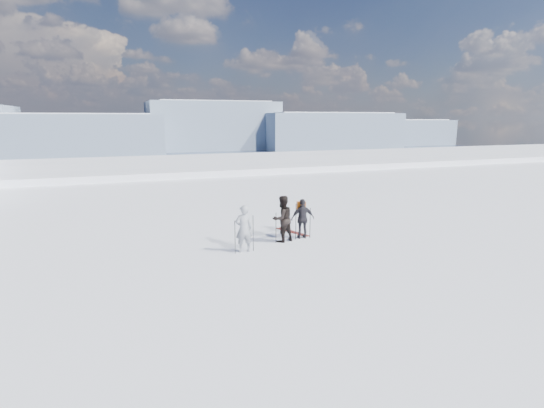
{
  "coord_description": "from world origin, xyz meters",
  "views": [
    {
      "loc": [
        -6.73,
        -9.74,
        4.47
      ],
      "look_at": [
        -1.97,
        3.0,
        1.71
      ],
      "focal_mm": 28.0,
      "sensor_mm": 36.0,
      "label": 1
    }
  ],
  "objects_px": {
    "skier_grey": "(244,229)",
    "skier_pack": "(303,219)",
    "skier_dark": "(282,219)",
    "skis_loose": "(292,232)"
  },
  "relations": [
    {
      "from": "skier_dark",
      "to": "skier_pack",
      "type": "height_order",
      "value": "skier_dark"
    },
    {
      "from": "skier_dark",
      "to": "skier_grey",
      "type": "bearing_deg",
      "value": 6.52
    },
    {
      "from": "skier_grey",
      "to": "skier_dark",
      "type": "height_order",
      "value": "skier_dark"
    },
    {
      "from": "skier_grey",
      "to": "skis_loose",
      "type": "distance_m",
      "value": 3.18
    },
    {
      "from": "skis_loose",
      "to": "skier_dark",
      "type": "bearing_deg",
      "value": -129.17
    },
    {
      "from": "skier_grey",
      "to": "skier_pack",
      "type": "bearing_deg",
      "value": -162.61
    },
    {
      "from": "skier_grey",
      "to": "skier_pack",
      "type": "relative_size",
      "value": 1.07
    },
    {
      "from": "skier_grey",
      "to": "skier_dark",
      "type": "bearing_deg",
      "value": -158.35
    },
    {
      "from": "skier_dark",
      "to": "skis_loose",
      "type": "height_order",
      "value": "skier_dark"
    },
    {
      "from": "skier_grey",
      "to": "skis_loose",
      "type": "relative_size",
      "value": 0.99
    }
  ]
}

